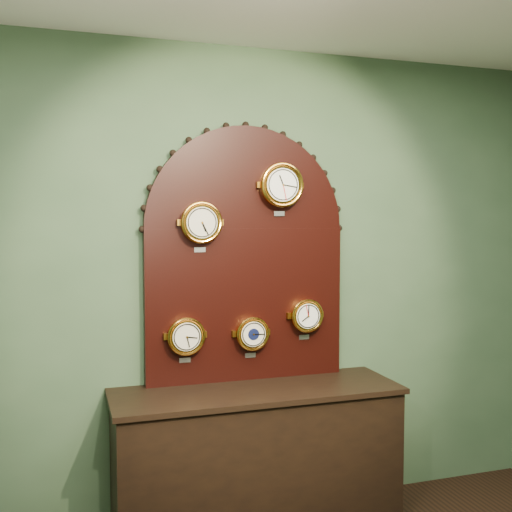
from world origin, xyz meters
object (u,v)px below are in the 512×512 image
object	(u,v)px
arabic_clock	(281,185)
tide_clock	(306,315)
barometer	(252,333)
roman_clock	(201,223)
shop_counter	(257,463)
hygrometer	(186,336)
display_board	(246,246)

from	to	relation	value
arabic_clock	tide_clock	bearing A→B (deg)	0.52
arabic_clock	barometer	world-z (taller)	arabic_clock
roman_clock	shop_counter	bearing A→B (deg)	-28.29
barometer	arabic_clock	bearing A→B (deg)	-0.44
roman_clock	barometer	world-z (taller)	roman_clock
roman_clock	arabic_clock	distance (m)	0.53
tide_clock	hygrometer	bearing A→B (deg)	-179.97
hygrometer	tide_clock	xyz separation A→B (m)	(0.74, 0.00, 0.08)
shop_counter	hygrometer	distance (m)	0.83
barometer	shop_counter	bearing A→B (deg)	-96.57
shop_counter	hygrometer	world-z (taller)	hygrometer
shop_counter	roman_clock	xyz separation A→B (m)	(-0.28, 0.15, 1.37)
display_board	hygrometer	xyz separation A→B (m)	(-0.38, -0.07, -0.50)
display_board	barometer	bearing A→B (deg)	-74.99
arabic_clock	tide_clock	size ratio (longest dim) A/B	1.23
shop_counter	tide_clock	distance (m)	0.90
barometer	tide_clock	xyz separation A→B (m)	(0.34, 0.00, 0.09)
display_board	barometer	world-z (taller)	display_board
roman_clock	display_board	bearing A→B (deg)	13.24
arabic_clock	hygrometer	world-z (taller)	arabic_clock
display_board	roman_clock	xyz separation A→B (m)	(-0.28, -0.07, 0.14)
display_board	tide_clock	bearing A→B (deg)	-10.35
arabic_clock	barometer	size ratio (longest dim) A/B	1.24
roman_clock	hygrometer	world-z (taller)	roman_clock
barometer	tide_clock	world-z (taller)	tide_clock
arabic_clock	tide_clock	distance (m)	0.80
hygrometer	shop_counter	bearing A→B (deg)	-22.23
display_board	roman_clock	distance (m)	0.32
shop_counter	roman_clock	distance (m)	1.40
display_board	tide_clock	size ratio (longest dim) A/B	6.01
hygrometer	barometer	world-z (taller)	hygrometer
arabic_clock	tide_clock	xyz separation A→B (m)	(0.16, 0.00, -0.78)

